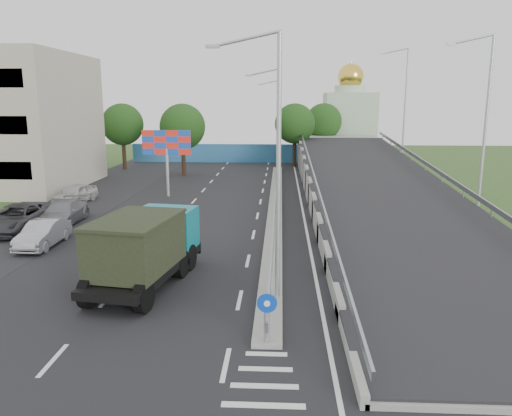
# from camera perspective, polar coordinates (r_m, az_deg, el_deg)

# --- Properties ---
(ground) EXTENTS (160.00, 160.00, 0.00)m
(ground) POSITION_cam_1_polar(r_m,az_deg,el_deg) (14.78, 0.99, -19.59)
(ground) COLOR #2D4C1E
(ground) RESTS_ON ground
(road_surface) EXTENTS (26.00, 90.00, 0.04)m
(road_surface) POSITION_cam_1_polar(r_m,az_deg,el_deg) (33.66, -2.98, -1.29)
(road_surface) COLOR black
(road_surface) RESTS_ON ground
(parking_strip) EXTENTS (8.00, 90.00, 0.05)m
(parking_strip) POSITION_cam_1_polar(r_m,az_deg,el_deg) (37.29, -23.27, -0.96)
(parking_strip) COLOR black
(parking_strip) RESTS_ON ground
(median) EXTENTS (1.00, 44.00, 0.20)m
(median) POSITION_cam_1_polar(r_m,az_deg,el_deg) (37.37, 2.22, 0.21)
(median) COLOR gray
(median) RESTS_ON ground
(overpass_ramp) EXTENTS (10.00, 50.00, 3.50)m
(overpass_ramp) POSITION_cam_1_polar(r_m,az_deg,el_deg) (37.74, 13.72, 2.54)
(overpass_ramp) COLOR gray
(overpass_ramp) RESTS_ON ground
(median_guardrail) EXTENTS (0.09, 44.00, 0.71)m
(median_guardrail) POSITION_cam_1_polar(r_m,az_deg,el_deg) (37.25, 2.23, 1.19)
(median_guardrail) COLOR gray
(median_guardrail) RESTS_ON median
(sign_bollard) EXTENTS (0.64, 0.23, 1.67)m
(sign_bollard) POSITION_cam_1_polar(r_m,az_deg,el_deg) (16.22, 1.26, -12.44)
(sign_bollard) COLOR black
(sign_bollard) RESTS_ON median
(lamp_post_near) EXTENTS (2.74, 0.18, 10.08)m
(lamp_post_near) POSITION_cam_1_polar(r_m,az_deg,el_deg) (18.68, 2.01, 6.06)
(lamp_post_near) COLOR #B2B5B7
(lamp_post_near) RESTS_ON median
(lamp_post_mid) EXTENTS (2.74, 0.18, 10.08)m
(lamp_post_mid) POSITION_cam_1_polar(r_m,az_deg,el_deg) (38.63, 2.50, 9.14)
(lamp_post_mid) COLOR #B2B5B7
(lamp_post_mid) RESTS_ON median
(lamp_post_far) EXTENTS (2.74, 0.18, 10.08)m
(lamp_post_far) POSITION_cam_1_polar(r_m,az_deg,el_deg) (58.61, 2.65, 10.12)
(lamp_post_far) COLOR #B2B5B7
(lamp_post_far) RESTS_ON median
(blue_wall) EXTENTS (30.00, 0.50, 2.40)m
(blue_wall) POSITION_cam_1_polar(r_m,az_deg,el_deg) (65.06, -1.00, 6.25)
(blue_wall) COLOR teal
(blue_wall) RESTS_ON ground
(church) EXTENTS (7.00, 7.00, 13.80)m
(church) POSITION_cam_1_polar(r_m,az_deg,el_deg) (73.25, 10.58, 9.92)
(church) COLOR #B2CCAD
(church) RESTS_ON ground
(billboard) EXTENTS (4.00, 0.24, 5.50)m
(billboard) POSITION_cam_1_polar(r_m,az_deg,el_deg) (41.81, -10.18, 6.95)
(billboard) COLOR #B2B5B7
(billboard) RESTS_ON ground
(tree_left_mid) EXTENTS (4.80, 4.80, 7.60)m
(tree_left_mid) POSITION_cam_1_polar(r_m,az_deg,el_deg) (53.66, -8.39, 9.16)
(tree_left_mid) COLOR black
(tree_left_mid) RESTS_ON ground
(tree_median_far) EXTENTS (4.80, 4.80, 7.60)m
(tree_median_far) POSITION_cam_1_polar(r_m,az_deg,el_deg) (60.66, 4.47, 9.57)
(tree_median_far) COLOR black
(tree_median_far) RESTS_ON ground
(tree_left_far) EXTENTS (4.80, 4.80, 7.60)m
(tree_left_far) POSITION_cam_1_polar(r_m,az_deg,el_deg) (60.50, -15.01, 9.19)
(tree_left_far) COLOR black
(tree_left_far) RESTS_ON ground
(tree_ramp_far) EXTENTS (4.80, 4.80, 7.60)m
(tree_ramp_far) POSITION_cam_1_polar(r_m,az_deg,el_deg) (67.86, 7.74, 9.75)
(tree_ramp_far) COLOR black
(tree_ramp_far) RESTS_ON ground
(dump_truck) EXTENTS (3.73, 7.51, 3.17)m
(dump_truck) POSITION_cam_1_polar(r_m,az_deg,el_deg) (21.85, -12.50, -4.19)
(dump_truck) COLOR black
(dump_truck) RESTS_ON ground
(parked_car_b) EXTENTS (1.53, 4.31, 1.42)m
(parked_car_b) POSITION_cam_1_polar(r_m,az_deg,el_deg) (29.60, -23.18, -2.72)
(parked_car_b) COLOR #A0A0A5
(parked_car_b) RESTS_ON ground
(parked_car_c) EXTENTS (2.75, 5.78, 1.59)m
(parked_car_c) POSITION_cam_1_polar(r_m,az_deg,el_deg) (33.75, -25.68, -1.06)
(parked_car_c) COLOR #303035
(parked_car_c) RESTS_ON ground
(parked_car_d) EXTENTS (2.14, 5.14, 1.48)m
(parked_car_d) POSITION_cam_1_polar(r_m,az_deg,el_deg) (34.48, -21.20, -0.52)
(parked_car_d) COLOR slate
(parked_car_d) RESTS_ON ground
(parked_car_e) EXTENTS (2.49, 4.63, 1.50)m
(parked_car_e) POSITION_cam_1_polar(r_m,az_deg,el_deg) (41.32, -19.96, 1.55)
(parked_car_e) COLOR #B4B2AF
(parked_car_e) RESTS_ON ground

